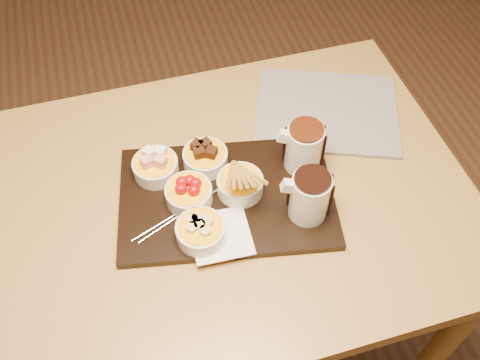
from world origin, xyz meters
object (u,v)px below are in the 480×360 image
object	(u,v)px
serving_board	(227,197)
pitcher_milk_chocolate	(304,148)
newspaper	(326,111)
dining_table	(201,224)
bowl_strawberries	(189,194)
pitcher_dark_chocolate	(310,197)

from	to	relation	value
serving_board	pitcher_milk_chocolate	distance (m)	0.20
serving_board	newspaper	bearing A→B (deg)	42.16
dining_table	bowl_strawberries	size ratio (longest dim) A/B	12.00
serving_board	bowl_strawberries	xyz separation A→B (m)	(-0.08, 0.01, 0.03)
bowl_strawberries	pitcher_milk_chocolate	distance (m)	0.27
pitcher_dark_chocolate	pitcher_milk_chocolate	size ratio (longest dim) A/B	1.00
bowl_strawberries	pitcher_dark_chocolate	bearing A→B (deg)	-23.51
dining_table	newspaper	xyz separation A→B (m)	(0.37, 0.17, 0.10)
bowl_strawberries	newspaper	distance (m)	0.43
dining_table	serving_board	world-z (taller)	serving_board
bowl_strawberries	pitcher_milk_chocolate	world-z (taller)	pitcher_milk_chocolate
bowl_strawberries	newspaper	world-z (taller)	bowl_strawberries
bowl_strawberries	newspaper	xyz separation A→B (m)	(0.39, 0.18, -0.03)
pitcher_dark_chocolate	newspaper	xyz separation A→B (m)	(0.16, 0.28, -0.07)
bowl_strawberries	dining_table	bearing A→B (deg)	22.51
pitcher_dark_chocolate	pitcher_milk_chocolate	distance (m)	0.13
dining_table	pitcher_milk_chocolate	distance (m)	0.30
serving_board	pitcher_milk_chocolate	bearing A→B (deg)	21.80
dining_table	newspaper	world-z (taller)	newspaper
dining_table	pitcher_milk_chocolate	xyz separation A→B (m)	(0.25, 0.02, 0.17)
dining_table	serving_board	distance (m)	0.12
serving_board	newspaper	size ratio (longest dim) A/B	1.33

